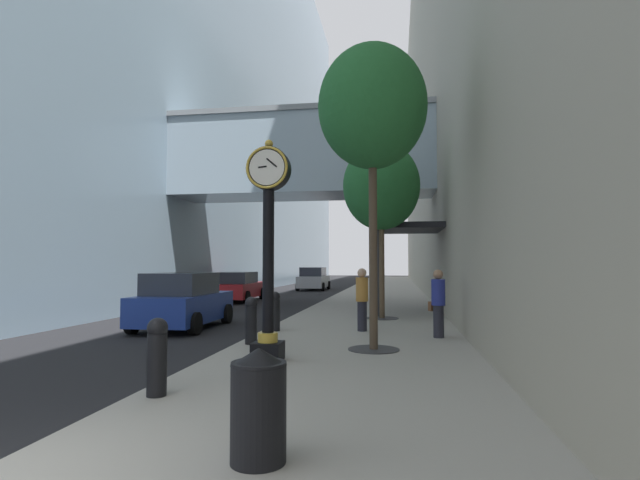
{
  "coord_description": "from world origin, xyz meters",
  "views": [
    {
      "loc": [
        3.7,
        -3.14,
        1.97
      ],
      "look_at": [
        0.8,
        15.09,
        2.89
      ],
      "focal_mm": 27.23,
      "sensor_mm": 36.0,
      "label": 1
    }
  ],
  "objects_px": {
    "street_clock": "(268,238)",
    "pedestrian_by_clock": "(362,298)",
    "bollard_nearest": "(157,355)",
    "street_tree_mid_near": "(381,187)",
    "bollard_third": "(251,319)",
    "bollard_fourth": "(275,310)",
    "trash_bin": "(258,403)",
    "car_red_mid": "(238,287)",
    "street_tree_near": "(372,108)",
    "car_blue_far": "(183,302)",
    "pedestrian_walking": "(438,302)",
    "car_silver_near": "(313,279)"
  },
  "relations": [
    {
      "from": "trash_bin",
      "to": "car_red_mid",
      "type": "xyz_separation_m",
      "value": [
        -7.13,
        20.52,
        0.09
      ]
    },
    {
      "from": "trash_bin",
      "to": "street_tree_near",
      "type": "bearing_deg",
      "value": 82.73
    },
    {
      "from": "street_tree_near",
      "to": "street_tree_mid_near",
      "type": "bearing_deg",
      "value": 90.0
    },
    {
      "from": "bollard_third",
      "to": "street_tree_mid_near",
      "type": "relative_size",
      "value": 0.18
    },
    {
      "from": "trash_bin",
      "to": "car_blue_far",
      "type": "xyz_separation_m",
      "value": [
        -5.23,
        9.7,
        0.15
      ]
    },
    {
      "from": "bollard_fourth",
      "to": "street_tree_mid_near",
      "type": "xyz_separation_m",
      "value": [
        2.82,
        3.53,
        3.92
      ]
    },
    {
      "from": "street_clock",
      "to": "bollard_nearest",
      "type": "relative_size",
      "value": 3.93
    },
    {
      "from": "street_clock",
      "to": "car_red_mid",
      "type": "relative_size",
      "value": 0.92
    },
    {
      "from": "bollard_nearest",
      "to": "pedestrian_by_clock",
      "type": "bearing_deg",
      "value": 71.31
    },
    {
      "from": "street_clock",
      "to": "car_blue_far",
      "type": "relative_size",
      "value": 1.05
    },
    {
      "from": "trash_bin",
      "to": "bollard_nearest",
      "type": "bearing_deg",
      "value": 136.0
    },
    {
      "from": "trash_bin",
      "to": "car_red_mid",
      "type": "relative_size",
      "value": 0.23
    },
    {
      "from": "car_silver_near",
      "to": "car_blue_far",
      "type": "bearing_deg",
      "value": -90.56
    },
    {
      "from": "street_clock",
      "to": "bollard_fourth",
      "type": "distance_m",
      "value": 4.47
    },
    {
      "from": "bollard_fourth",
      "to": "street_tree_near",
      "type": "relative_size",
      "value": 0.16
    },
    {
      "from": "bollard_nearest",
      "to": "car_blue_far",
      "type": "relative_size",
      "value": 0.27
    },
    {
      "from": "bollard_third",
      "to": "pedestrian_walking",
      "type": "distance_m",
      "value": 4.66
    },
    {
      "from": "pedestrian_walking",
      "to": "bollard_third",
      "type": "bearing_deg",
      "value": -158.86
    },
    {
      "from": "bollard_nearest",
      "to": "street_tree_mid_near",
      "type": "distance_m",
      "value": 11.26
    },
    {
      "from": "trash_bin",
      "to": "pedestrian_walking",
      "type": "distance_m",
      "value": 8.4
    },
    {
      "from": "bollard_fourth",
      "to": "trash_bin",
      "type": "bearing_deg",
      "value": -76.68
    },
    {
      "from": "street_clock",
      "to": "pedestrian_by_clock",
      "type": "bearing_deg",
      "value": 71.16
    },
    {
      "from": "car_blue_far",
      "to": "bollard_third",
      "type": "bearing_deg",
      "value": -45.94
    },
    {
      "from": "car_blue_far",
      "to": "trash_bin",
      "type": "bearing_deg",
      "value": -61.66
    },
    {
      "from": "bollard_fourth",
      "to": "car_silver_near",
      "type": "relative_size",
      "value": 0.24
    },
    {
      "from": "trash_bin",
      "to": "car_red_mid",
      "type": "distance_m",
      "value": 21.73
    },
    {
      "from": "bollard_third",
      "to": "car_silver_near",
      "type": "bearing_deg",
      "value": 96.6
    },
    {
      "from": "bollard_nearest",
      "to": "bollard_fourth",
      "type": "bearing_deg",
      "value": 90.0
    },
    {
      "from": "bollard_nearest",
      "to": "bollard_third",
      "type": "bearing_deg",
      "value": 90.0
    },
    {
      "from": "bollard_fourth",
      "to": "trash_bin",
      "type": "xyz_separation_m",
      "value": [
        2.04,
        -8.62,
        -0.03
      ]
    },
    {
      "from": "bollard_third",
      "to": "street_tree_mid_near",
      "type": "bearing_deg",
      "value": 63.89
    },
    {
      "from": "street_clock",
      "to": "pedestrian_walking",
      "type": "relative_size",
      "value": 2.5
    },
    {
      "from": "street_clock",
      "to": "car_red_mid",
      "type": "height_order",
      "value": "street_clock"
    },
    {
      "from": "bollard_third",
      "to": "trash_bin",
      "type": "xyz_separation_m",
      "value": [
        2.04,
        -6.4,
        -0.03
      ]
    },
    {
      "from": "car_red_mid",
      "to": "bollard_fourth",
      "type": "bearing_deg",
      "value": -66.87
    },
    {
      "from": "car_blue_far",
      "to": "bollard_fourth",
      "type": "bearing_deg",
      "value": -18.75
    },
    {
      "from": "bollard_third",
      "to": "trash_bin",
      "type": "distance_m",
      "value": 6.72
    },
    {
      "from": "pedestrian_by_clock",
      "to": "car_red_mid",
      "type": "bearing_deg",
      "value": 122.83
    },
    {
      "from": "trash_bin",
      "to": "street_clock",
      "type": "bearing_deg",
      "value": 104.13
    },
    {
      "from": "car_silver_near",
      "to": "car_red_mid",
      "type": "relative_size",
      "value": 0.96
    },
    {
      "from": "pedestrian_walking",
      "to": "car_red_mid",
      "type": "relative_size",
      "value": 0.37
    },
    {
      "from": "street_clock",
      "to": "bollard_third",
      "type": "relative_size",
      "value": 3.93
    },
    {
      "from": "bollard_fourth",
      "to": "car_blue_far",
      "type": "relative_size",
      "value": 0.27
    },
    {
      "from": "bollard_third",
      "to": "pedestrian_walking",
      "type": "bearing_deg",
      "value": 21.14
    },
    {
      "from": "street_clock",
      "to": "bollard_fourth",
      "type": "bearing_deg",
      "value": 102.38
    },
    {
      "from": "car_silver_near",
      "to": "car_red_mid",
      "type": "xyz_separation_m",
      "value": [
        -2.11,
        -11.57,
        -0.07
      ]
    },
    {
      "from": "bollard_nearest",
      "to": "street_tree_mid_near",
      "type": "xyz_separation_m",
      "value": [
        2.82,
        10.18,
        3.92
      ]
    },
    {
      "from": "car_red_mid",
      "to": "street_tree_near",
      "type": "bearing_deg",
      "value": -61.29
    },
    {
      "from": "car_red_mid",
      "to": "street_tree_mid_near",
      "type": "bearing_deg",
      "value": -46.66
    },
    {
      "from": "bollard_fourth",
      "to": "car_red_mid",
      "type": "bearing_deg",
      "value": 113.13
    }
  ]
}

